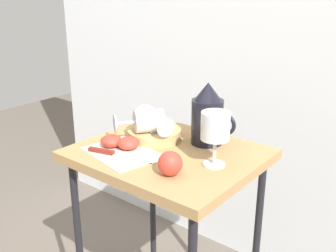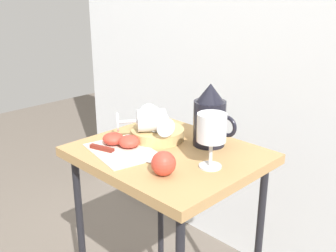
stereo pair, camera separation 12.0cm
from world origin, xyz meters
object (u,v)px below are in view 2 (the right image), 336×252
Objects in this scene: wine_glass_upright at (211,131)px; wine_glass_tipped_near at (150,120)px; pitcher at (210,121)px; wine_glass_tipped_far at (154,118)px; apple_half_left at (113,139)px; basket_tray at (157,134)px; apple_half_right at (129,142)px; apple_whole at (164,163)px; table at (168,174)px; knife at (111,151)px.

wine_glass_tipped_near is at bearing 176.47° from wine_glass_upright.
pitcher is 0.19m from wine_glass_tipped_near.
wine_glass_upright is 0.99× the size of wine_glass_tipped_far.
apple_half_left is (-0.32, -0.09, -0.09)m from wine_glass_upright.
wine_glass_tipped_far is (-0.00, 0.02, 0.00)m from wine_glass_tipped_near.
basket_tray is at bearing -152.31° from pitcher.
basket_tray is at bearing 59.56° from wine_glass_tipped_far.
wine_glass_tipped_near is 0.02m from wine_glass_tipped_far.
apple_half_left is (-0.05, -0.13, -0.05)m from wine_glass_tipped_far.
wine_glass_tipped_near is at bearing 88.56° from apple_half_right.
pitcher is 0.17m from wine_glass_upright.
apple_whole is (0.20, -0.17, 0.02)m from basket_tray.
wine_glass_tipped_far is at bearing 91.47° from apple_half_right.
table is 3.61× the size of pitcher.
apple_whole is at bearing -78.82° from pitcher.
knife is at bearing -97.48° from apple_half_right.
basket_tray is 1.13× the size of wine_glass_upright.
table is 10.71× the size of apple_half_right.
basket_tray is 0.06m from wine_glass_tipped_near.
pitcher is (0.15, 0.08, 0.06)m from basket_tray.
apple_whole reaches higher than knife.
table is at bearing 52.07° from knife.
apple_half_right is at bearing -143.61° from table.
pitcher is 1.21× the size of wine_glass_tipped_near.
pitcher reaches higher than knife.
apple_half_left is at bearing 172.55° from apple_whole.
pitcher reaches higher than table.
wine_glass_upright reaches higher than apple_half_right.
apple_whole reaches higher than apple_half_right.
apple_half_left reaches higher than knife.
knife is (-0.16, -0.26, -0.07)m from pitcher.
pitcher is at bearing 27.69° from basket_tray.
wine_glass_tipped_near is (-0.26, 0.02, -0.04)m from wine_glass_upright.
wine_glass_upright is 0.32m from knife.
table is 4.08× the size of basket_tray.
apple_half_right is at bearing 82.52° from knife.
apple_half_left is at bearing -160.03° from apple_half_right.
apple_half_right is 1.00× the size of apple_whole.
wine_glass_upright is at bearing 26.22° from knife.
wine_glass_tipped_near reaches higher than apple_half_left.
pitcher is 1.27× the size of wine_glass_upright.
knife is at bearing -93.71° from basket_tray.
table is 0.16m from apple_half_right.
apple_half_right is at bearing -91.44° from wine_glass_tipped_near.
wine_glass_tipped_near reaches higher than knife.
pitcher reaches higher than apple_half_left.
wine_glass_upright is 2.33× the size of apple_whole.
table is at bearing 36.39° from apple_half_right.
wine_glass_tipped_near is at bearing -77.20° from wine_glass_tipped_far.
apple_whole is (0.26, -0.03, 0.01)m from apple_half_left.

